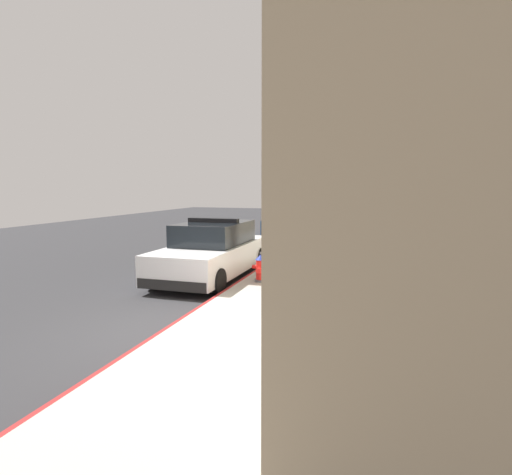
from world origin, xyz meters
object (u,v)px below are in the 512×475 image
police_cruiser (213,251)px  street_tree (323,140)px  parked_car_silver_ahead (291,222)px  fire_hydrant (261,268)px

police_cruiser → street_tree: (2.48, 3.98, 3.39)m
street_tree → parked_car_silver_ahead: bearing=111.6°
parked_car_silver_ahead → fire_hydrant: (1.68, -11.12, -0.22)m
police_cruiser → street_tree: size_ratio=0.88×
parked_car_silver_ahead → street_tree: 7.62m
parked_car_silver_ahead → fire_hydrant: size_ratio=6.37×
police_cruiser → street_tree: 5.79m
fire_hydrant → street_tree: (0.83, 4.78, 3.62)m
parked_car_silver_ahead → fire_hydrant: 11.25m
fire_hydrant → police_cruiser: bearing=154.1°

